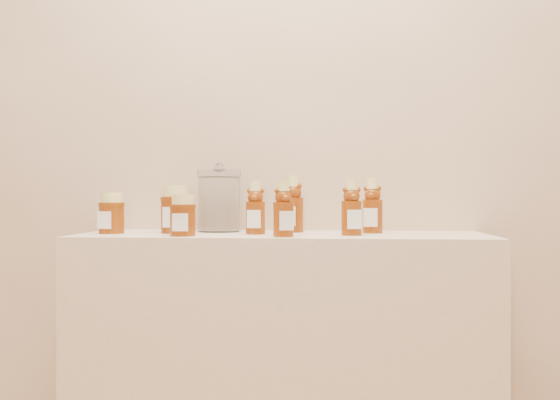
# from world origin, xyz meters

# --- Properties ---
(wall_back) EXTENTS (3.50, 0.02, 2.70)m
(wall_back) POSITION_xyz_m (0.00, 1.75, 1.35)
(wall_back) COLOR tan
(wall_back) RESTS_ON ground
(display_table) EXTENTS (1.20, 0.40, 0.90)m
(display_table) POSITION_xyz_m (0.00, 1.55, 0.45)
(display_table) COLOR beige
(display_table) RESTS_ON ground
(bear_bottle_back_left) EXTENTS (0.06, 0.06, 0.18)m
(bear_bottle_back_left) POSITION_xyz_m (-0.08, 1.53, 0.99)
(bear_bottle_back_left) COLOR #652607
(bear_bottle_back_left) RESTS_ON display_table
(bear_bottle_back_mid) EXTENTS (0.09, 0.09, 0.20)m
(bear_bottle_back_mid) POSITION_xyz_m (0.03, 1.64, 1.00)
(bear_bottle_back_mid) COLOR #652607
(bear_bottle_back_mid) RESTS_ON display_table
(bear_bottle_back_right) EXTENTS (0.08, 0.08, 0.19)m
(bear_bottle_back_right) POSITION_xyz_m (0.27, 1.61, 0.99)
(bear_bottle_back_right) COLOR #652607
(bear_bottle_back_right) RESTS_ON display_table
(bear_bottle_front_left) EXTENTS (0.08, 0.08, 0.18)m
(bear_bottle_front_left) POSITION_xyz_m (0.01, 1.42, 0.99)
(bear_bottle_front_left) COLOR #652607
(bear_bottle_front_left) RESTS_ON display_table
(bear_bottle_front_right) EXTENTS (0.08, 0.08, 0.18)m
(bear_bottle_front_right) POSITION_xyz_m (0.20, 1.50, 0.99)
(bear_bottle_front_right) COLOR #652607
(bear_bottle_front_right) RESTS_ON display_table
(honey_jar_left) EXTENTS (0.09, 0.09, 0.12)m
(honey_jar_left) POSITION_xyz_m (-0.51, 1.52, 0.96)
(honey_jar_left) COLOR #652607
(honey_jar_left) RESTS_ON display_table
(honey_jar_back) EXTENTS (0.09, 0.09, 0.14)m
(honey_jar_back) POSITION_xyz_m (-0.32, 1.56, 0.97)
(honey_jar_back) COLOR #652607
(honey_jar_back) RESTS_ON display_table
(honey_jar_front) EXTENTS (0.08, 0.08, 0.12)m
(honey_jar_front) POSITION_xyz_m (-0.27, 1.43, 0.96)
(honey_jar_front) COLOR #652607
(honey_jar_front) RESTS_ON display_table
(glass_canister) EXTENTS (0.17, 0.17, 0.21)m
(glass_canister) POSITION_xyz_m (-0.21, 1.64, 1.00)
(glass_canister) COLOR white
(glass_canister) RESTS_ON display_table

